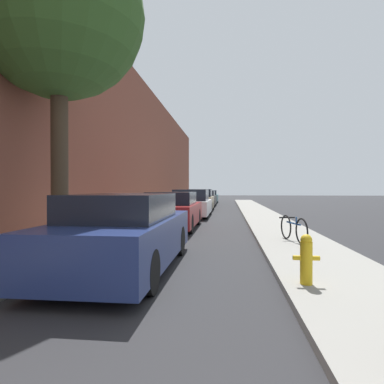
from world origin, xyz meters
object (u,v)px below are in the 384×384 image
(parked_car_navy, at_px, (125,233))
(bicycle, at_px, (293,229))
(parked_car_red, at_px, (173,211))
(parked_car_teal, at_px, (209,197))
(parked_car_white, at_px, (192,204))
(parked_car_champagne, at_px, (200,200))
(street_tree_near, at_px, (59,14))
(fire_hydrant, at_px, (306,258))
(parked_car_black, at_px, (205,199))

(parked_car_navy, relative_size, bicycle, 2.85)
(parked_car_red, relative_size, parked_car_teal, 0.95)
(parked_car_white, bearing_deg, parked_car_teal, 90.37)
(parked_car_red, height_order, parked_car_teal, parked_car_red)
(parked_car_navy, distance_m, bicycle, 4.64)
(parked_car_champagne, distance_m, parked_car_teal, 12.04)
(parked_car_navy, bearing_deg, parked_car_white, 90.29)
(parked_car_red, distance_m, parked_car_champagne, 10.26)
(parked_car_champagne, xyz_separation_m, street_tree_near, (-1.99, -15.21, 4.86))
(parked_car_red, distance_m, parked_car_teal, 22.30)
(parked_car_red, xyz_separation_m, street_tree_near, (-1.83, -4.95, 4.89))
(parked_car_navy, bearing_deg, parked_car_red, 91.66)
(parked_car_teal, distance_m, fire_hydrant, 29.77)
(parked_car_champagne, bearing_deg, street_tree_near, -97.44)
(parked_car_navy, height_order, street_tree_near, street_tree_near)
(street_tree_near, bearing_deg, bicycle, 15.73)
(fire_hydrant, bearing_deg, parked_car_teal, 96.17)
(parked_car_champagne, xyz_separation_m, fire_hydrant, (3.05, -17.56, -0.21))
(parked_car_black, distance_m, parked_car_teal, 6.14)
(parked_car_champagne, xyz_separation_m, parked_car_teal, (-0.15, 12.04, -0.05))
(parked_car_teal, bearing_deg, parked_car_champagne, -89.30)
(parked_car_red, xyz_separation_m, parked_car_teal, (0.01, 22.30, -0.02))
(parked_car_navy, height_order, parked_car_white, parked_car_white)
(parked_car_black, bearing_deg, bicycle, -79.17)
(parked_car_navy, relative_size, fire_hydrant, 6.25)
(parked_car_white, distance_m, bicycle, 9.37)
(street_tree_near, bearing_deg, parked_car_navy, -33.69)
(parked_car_teal, bearing_deg, bicycle, -81.66)
(parked_car_black, height_order, street_tree_near, street_tree_near)
(parked_car_champagne, distance_m, bicycle, 14.11)
(street_tree_near, relative_size, bicycle, 4.68)
(parked_car_white, height_order, parked_car_champagne, parked_car_champagne)
(parked_car_teal, height_order, bicycle, parked_car_teal)
(parked_car_red, height_order, parked_car_champagne, parked_car_champagne)
(street_tree_near, distance_m, bicycle, 7.74)
(parked_car_red, height_order, parked_car_white, parked_car_white)
(parked_car_champagne, bearing_deg, parked_car_teal, 90.70)
(parked_car_red, bearing_deg, parked_car_navy, -88.34)
(fire_hydrant, bearing_deg, parked_car_navy, 161.70)
(parked_car_red, bearing_deg, parked_car_white, 88.64)
(parked_car_teal, bearing_deg, parked_car_navy, -89.66)
(parked_car_teal, height_order, fire_hydrant, parked_car_teal)
(street_tree_near, bearing_deg, parked_car_white, 79.18)
(parked_car_navy, distance_m, parked_car_red, 6.30)
(parked_car_navy, relative_size, parked_car_white, 0.98)
(parked_car_teal, bearing_deg, fire_hydrant, -83.83)
(parked_car_black, bearing_deg, parked_car_red, -90.14)
(parked_car_champagne, bearing_deg, parked_car_navy, -89.92)
(parked_car_navy, relative_size, street_tree_near, 0.61)
(parked_car_navy, xyz_separation_m, parked_car_white, (-0.06, 11.55, 0.01))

